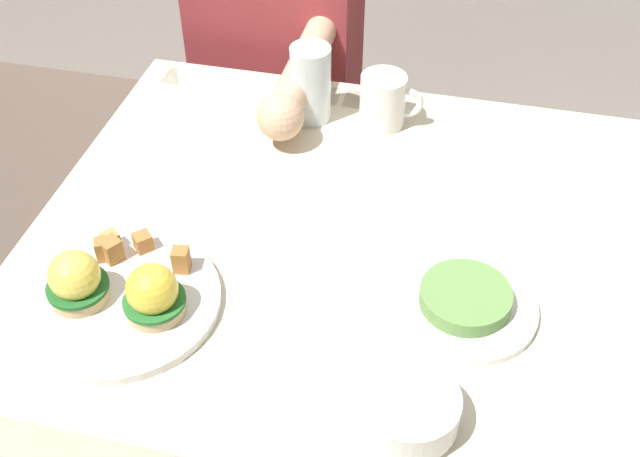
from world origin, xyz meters
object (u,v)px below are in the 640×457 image
(fruit_bowl, at_px, (409,411))
(diner_person, at_px, (276,71))
(water_glass_near, at_px, (311,89))
(dining_table, at_px, (420,314))
(eggs_benedict_plate, at_px, (119,293))
(side_plate, at_px, (465,302))
(coffee_mug, at_px, (384,99))

(fruit_bowl, bearing_deg, diner_person, 115.10)
(water_glass_near, bearing_deg, diner_person, 117.78)
(dining_table, xyz_separation_m, water_glass_near, (-0.25, 0.33, 0.17))
(eggs_benedict_plate, bearing_deg, side_plate, 12.53)
(water_glass_near, xyz_separation_m, diner_person, (-0.14, 0.28, -0.15))
(dining_table, relative_size, coffee_mug, 10.76)
(side_plate, distance_m, diner_person, 0.82)
(dining_table, distance_m, side_plate, 0.15)
(dining_table, xyz_separation_m, side_plate, (0.06, -0.07, 0.12))
(eggs_benedict_plate, bearing_deg, coffee_mug, 61.62)
(eggs_benedict_plate, xyz_separation_m, fruit_bowl, (0.41, -0.10, 0.00))
(eggs_benedict_plate, bearing_deg, fruit_bowl, -13.47)
(fruit_bowl, height_order, diner_person, diner_person)
(eggs_benedict_plate, height_order, fruit_bowl, eggs_benedict_plate)
(fruit_bowl, height_order, coffee_mug, coffee_mug)
(side_plate, bearing_deg, fruit_bowl, -103.52)
(diner_person, bearing_deg, water_glass_near, -62.22)
(fruit_bowl, bearing_deg, eggs_benedict_plate, 166.53)
(dining_table, bearing_deg, water_glass_near, 127.69)
(dining_table, height_order, coffee_mug, coffee_mug)
(side_plate, bearing_deg, dining_table, 129.89)
(dining_table, height_order, eggs_benedict_plate, eggs_benedict_plate)
(coffee_mug, bearing_deg, eggs_benedict_plate, -118.38)
(coffee_mug, relative_size, side_plate, 0.56)
(dining_table, relative_size, diner_person, 1.05)
(coffee_mug, height_order, diner_person, diner_person)
(side_plate, bearing_deg, diner_person, 124.16)
(side_plate, height_order, diner_person, diner_person)
(dining_table, xyz_separation_m, diner_person, (-0.40, 0.60, 0.02))
(water_glass_near, height_order, side_plate, water_glass_near)
(side_plate, relative_size, diner_person, 0.18)
(side_plate, bearing_deg, water_glass_near, 128.09)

